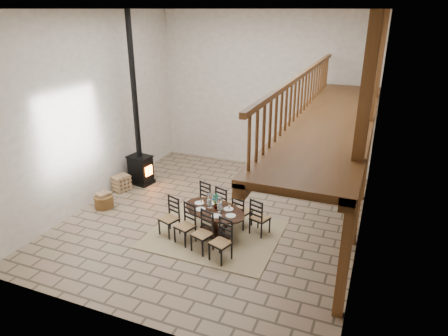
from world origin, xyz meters
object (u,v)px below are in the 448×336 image
at_px(wood_stove, 139,149).
at_px(log_basket, 104,201).
at_px(log_stack, 122,183).
at_px(dining_table, 215,221).

distance_m(wood_stove, log_basket, 1.99).
xyz_separation_m(log_basket, log_stack, (-0.19, 1.07, 0.06)).
bearing_deg(log_stack, dining_table, -19.49).
bearing_deg(wood_stove, log_stack, -99.96).
distance_m(dining_table, log_stack, 3.72).
relative_size(log_basket, log_stack, 0.87).
bearing_deg(dining_table, wood_stove, 168.09).
height_order(dining_table, log_basket, dining_table).
bearing_deg(wood_stove, dining_table, -21.53).
xyz_separation_m(wood_stove, log_basket, (-0.05, -1.76, -0.94)).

